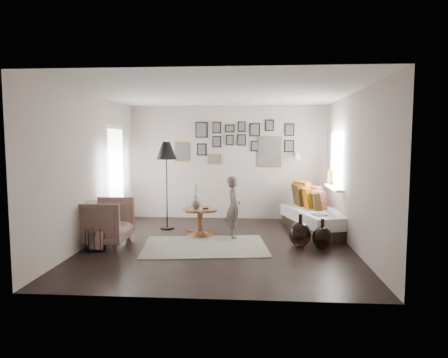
# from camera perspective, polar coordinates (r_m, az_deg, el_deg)

# --- Properties ---
(ground) EXTENTS (4.80, 4.80, 0.00)m
(ground) POSITION_cam_1_polar(r_m,az_deg,el_deg) (7.03, -0.71, -9.35)
(ground) COLOR black
(ground) RESTS_ON ground
(wall_back) EXTENTS (4.50, 0.00, 4.50)m
(wall_back) POSITION_cam_1_polar(r_m,az_deg,el_deg) (9.21, 0.53, 2.37)
(wall_back) COLOR #A79A92
(wall_back) RESTS_ON ground
(wall_front) EXTENTS (4.50, 0.00, 4.50)m
(wall_front) POSITION_cam_1_polar(r_m,az_deg,el_deg) (4.44, -3.31, -0.98)
(wall_front) COLOR #A79A92
(wall_front) RESTS_ON ground
(wall_left) EXTENTS (0.00, 4.80, 4.80)m
(wall_left) POSITION_cam_1_polar(r_m,az_deg,el_deg) (7.36, -18.47, 1.30)
(wall_left) COLOR #A79A92
(wall_left) RESTS_ON ground
(wall_right) EXTENTS (0.00, 4.80, 4.80)m
(wall_right) POSITION_cam_1_polar(r_m,az_deg,el_deg) (7.00, 17.97, 1.12)
(wall_right) COLOR #A79A92
(wall_right) RESTS_ON ground
(ceiling) EXTENTS (4.80, 4.80, 0.00)m
(ceiling) POSITION_cam_1_polar(r_m,az_deg,el_deg) (6.85, -0.73, 12.19)
(ceiling) COLOR white
(ceiling) RESTS_ON wall_back
(door_left) EXTENTS (0.00, 2.14, 2.14)m
(door_left) POSITION_cam_1_polar(r_m,az_deg,el_deg) (8.49, -15.23, 0.22)
(door_left) COLOR white
(door_left) RESTS_ON wall_left
(window_right) EXTENTS (0.15, 1.32, 1.30)m
(window_right) POSITION_cam_1_polar(r_m,az_deg,el_deg) (8.32, 15.19, -0.70)
(window_right) COLOR white
(window_right) RESTS_ON wall_right
(gallery_wall) EXTENTS (2.74, 0.03, 1.08)m
(gallery_wall) POSITION_cam_1_polar(r_m,az_deg,el_deg) (9.16, 2.33, 5.12)
(gallery_wall) COLOR brown
(gallery_wall) RESTS_ON wall_back
(wall_sconce) EXTENTS (0.18, 0.36, 0.16)m
(wall_sconce) POSITION_cam_1_polar(r_m,az_deg,el_deg) (8.97, 10.37, 3.24)
(wall_sconce) COLOR white
(wall_sconce) RESTS_ON wall_back
(rug) EXTENTS (2.24, 1.70, 0.01)m
(rug) POSITION_cam_1_polar(r_m,az_deg,el_deg) (6.91, -2.75, -9.57)
(rug) COLOR beige
(rug) RESTS_ON ground
(pedestal_table) EXTENTS (0.66, 0.66, 0.52)m
(pedestal_table) POSITION_cam_1_polar(r_m,az_deg,el_deg) (7.63, -3.45, -6.32)
(pedestal_table) COLOR brown
(pedestal_table) RESTS_ON ground
(vase) EXTENTS (0.19, 0.19, 0.47)m
(vase) POSITION_cam_1_polar(r_m,az_deg,el_deg) (7.59, -4.05, -3.13)
(vase) COLOR black
(vase) RESTS_ON pedestal_table
(candles) EXTENTS (0.11, 0.11, 0.25)m
(candles) POSITION_cam_1_polar(r_m,az_deg,el_deg) (7.55, -2.63, -3.37)
(candles) COLOR black
(candles) RESTS_ON pedestal_table
(daybed) EXTENTS (1.31, 2.07, 0.94)m
(daybed) POSITION_cam_1_polar(r_m,az_deg,el_deg) (8.24, 13.00, -5.12)
(daybed) COLOR black
(daybed) RESTS_ON ground
(magazine_on_daybed) EXTENTS (0.32, 0.35, 0.02)m
(magazine_on_daybed) POSITION_cam_1_polar(r_m,az_deg,el_deg) (7.59, 13.39, -4.98)
(magazine_on_daybed) COLOR black
(magazine_on_daybed) RESTS_ON daybed
(armchair) EXTENTS (0.89, 0.86, 0.81)m
(armchair) POSITION_cam_1_polar(r_m,az_deg,el_deg) (7.26, -16.81, -5.84)
(armchair) COLOR brown
(armchair) RESTS_ON ground
(armchair_cushion) EXTENTS (0.38, 0.39, 0.17)m
(armchair_cushion) POSITION_cam_1_polar(r_m,az_deg,el_deg) (7.30, -16.68, -5.18)
(armchair_cushion) COLOR beige
(armchair_cushion) RESTS_ON armchair
(floor_lamp) EXTENTS (0.42, 0.42, 1.78)m
(floor_lamp) POSITION_cam_1_polar(r_m,az_deg,el_deg) (8.14, -8.24, 3.58)
(floor_lamp) COLOR black
(floor_lamp) RESTS_ON ground
(magazine_basket) EXTENTS (0.32, 0.32, 0.39)m
(magazine_basket) POSITION_cam_1_polar(r_m,az_deg,el_deg) (6.95, -17.91, -8.18)
(magazine_basket) COLOR black
(magazine_basket) RESTS_ON ground
(demijohn_large) EXTENTS (0.37, 0.37, 0.56)m
(demijohn_large) POSITION_cam_1_polar(r_m,az_deg,el_deg) (6.96, 10.82, -7.77)
(demijohn_large) COLOR black
(demijohn_large) RESTS_ON ground
(demijohn_small) EXTENTS (0.33, 0.33, 0.51)m
(demijohn_small) POSITION_cam_1_polar(r_m,az_deg,el_deg) (6.90, 13.85, -8.16)
(demijohn_small) COLOR black
(demijohn_small) RESTS_ON ground
(child) EXTENTS (0.38, 0.48, 1.15)m
(child) POSITION_cam_1_polar(r_m,az_deg,el_deg) (7.40, 1.35, -4.04)
(child) COLOR #685952
(child) RESTS_ON ground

